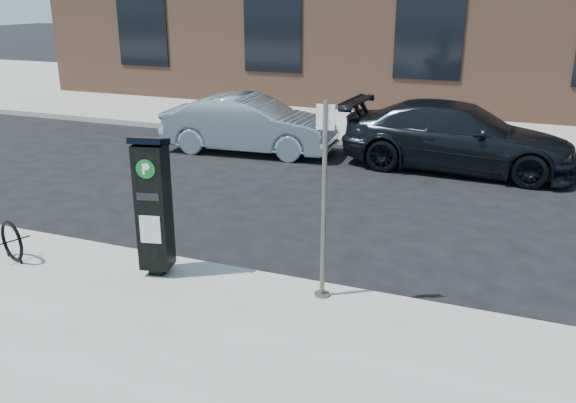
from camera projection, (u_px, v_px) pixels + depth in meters
The scene contains 9 objects.
ground at pixel (262, 283), 8.19m from camera, with size 120.00×120.00×0.00m, color black.
sidewalk_far at pixel (433, 107), 20.45m from camera, with size 60.00×12.00×0.15m, color gray.
curb_near at pixel (261, 279), 8.15m from camera, with size 60.00×0.12×0.16m, color #9E9B93.
curb_far at pixel (394, 147), 15.20m from camera, with size 60.00×0.12×0.16m, color #9E9B93.
parking_kiosk at pixel (154, 205), 7.84m from camera, with size 0.50×0.47×1.88m.
sign_pole at pixel (324, 204), 7.15m from camera, with size 0.21×0.19×2.42m.
bike_rack at pixel (12, 241), 8.44m from camera, with size 0.57×0.24×0.59m.
car_silver at pixel (249, 124), 14.77m from camera, with size 1.46×4.19×1.38m, color #94AEBD.
car_dark at pixel (458, 137), 13.30m from camera, with size 2.04×5.03×1.46m, color black.
Camera 1 is at (3.10, -6.73, 3.68)m, focal length 38.00 mm.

